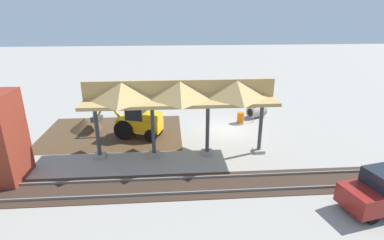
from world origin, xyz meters
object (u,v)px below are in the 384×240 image
at_px(backhoe, 138,120).
at_px(traffic_barrel, 240,118).
at_px(stop_sign, 254,106).
at_px(concrete_pipe, 257,111).

bearing_deg(backhoe, traffic_barrel, -164.55).
bearing_deg(traffic_barrel, stop_sign, 177.62).
bearing_deg(concrete_pipe, stop_sign, 64.36).
distance_m(stop_sign, backhoe, 9.49).
height_order(backhoe, traffic_barrel, backhoe).
distance_m(stop_sign, traffic_barrel, 1.46).
height_order(backhoe, concrete_pipe, backhoe).
distance_m(stop_sign, concrete_pipe, 1.76).
distance_m(backhoe, concrete_pipe, 10.53).
xyz_separation_m(stop_sign, backhoe, (9.23, 2.21, -0.18)).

